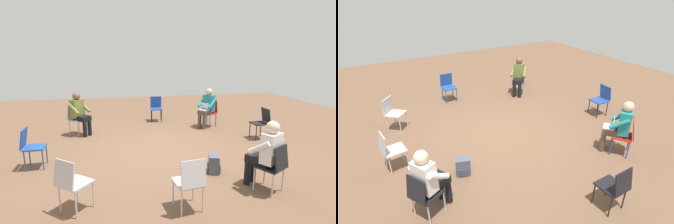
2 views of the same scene
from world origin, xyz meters
The scene contains 13 objects.
ground_plane centered at (0.00, 0.00, 0.00)m, with size 16.57×16.57×0.00m, color brown.
chair_southwest centered at (-1.63, -2.20, 0.50)m, with size 0.58×0.59×0.85m.
chair_south centered at (0.07, -2.52, 0.50)m, with size 0.45×0.49×0.85m.
chair_east centered at (2.99, 0.42, 0.50)m, with size 0.44×0.41×0.85m.
chair_northeast centered at (2.04, 1.92, 0.50)m, with size 0.58×0.57×0.85m.
chair_northwest centered at (-2.09, 1.88, 0.50)m, with size 0.59×0.58×0.85m.
chair_southeast centered at (1.60, -2.27, 0.50)m, with size 0.55×0.57×0.85m.
chair_north centered at (0.45, 2.97, 0.50)m, with size 0.43×0.46×0.85m.
chair_west centered at (-2.68, -0.39, 0.50)m, with size 0.44×0.41×0.85m.
person_with_laptop centered at (1.90, 1.83, 0.69)m, with size 0.64×0.63×1.24m.
person_in_olive centered at (-1.96, 1.77, 0.69)m, with size 0.63×0.63×1.24m.
person_in_white centered at (1.52, -2.12, 0.69)m, with size 0.62×0.62×1.24m.
backpack_near_laptop_user centered at (0.91, -1.36, 0.16)m, with size 0.30×0.33×0.36m.
Camera 1 is at (-0.96, -5.90, 2.31)m, focal length 28.00 mm.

